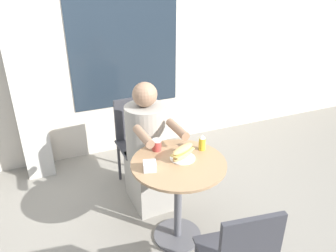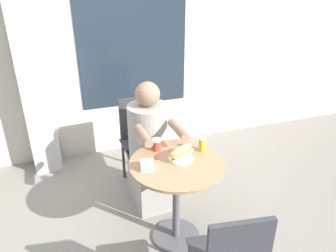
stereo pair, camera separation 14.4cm
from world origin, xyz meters
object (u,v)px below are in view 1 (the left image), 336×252
object	(u,v)px
seated_diner	(148,154)
drink_cup	(157,145)
cafe_table	(178,184)
diner_chair	(136,134)
sandwich_on_plate	(183,153)
condiment_bottle	(202,143)

from	to	relation	value
seated_diner	drink_cup	bearing A→B (deg)	81.20
cafe_table	diner_chair	bearing A→B (deg)	93.61
sandwich_on_plate	condiment_bottle	distance (m)	0.20
sandwich_on_plate	drink_cup	xyz separation A→B (m)	(-0.13, 0.19, -0.00)
cafe_table	seated_diner	xyz separation A→B (m)	(-0.05, 0.54, -0.03)
diner_chair	cafe_table	bearing A→B (deg)	91.14
sandwich_on_plate	condiment_bottle	xyz separation A→B (m)	(0.19, 0.06, 0.02)
diner_chair	sandwich_on_plate	size ratio (longest dim) A/B	3.90
cafe_table	drink_cup	distance (m)	0.34
diner_chair	sandwich_on_plate	distance (m)	0.89
drink_cup	seated_diner	bearing A→B (deg)	83.67
diner_chair	condiment_bottle	bearing A→B (deg)	108.01
condiment_bottle	drink_cup	bearing A→B (deg)	159.13
cafe_table	sandwich_on_plate	size ratio (longest dim) A/B	3.19
seated_diner	drink_cup	world-z (taller)	seated_diner
sandwich_on_plate	drink_cup	bearing A→B (deg)	125.51
sandwich_on_plate	drink_cup	distance (m)	0.23
seated_diner	sandwich_on_plate	xyz separation A→B (m)	(0.10, -0.51, 0.26)
drink_cup	condiment_bottle	distance (m)	0.35
seated_diner	sandwich_on_plate	world-z (taller)	seated_diner
sandwich_on_plate	condiment_bottle	world-z (taller)	condiment_bottle
seated_diner	condiment_bottle	size ratio (longest dim) A/B	8.96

